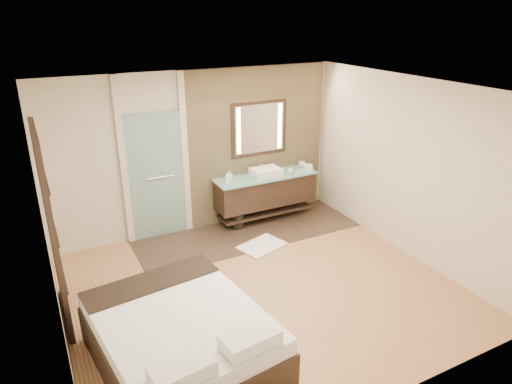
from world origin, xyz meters
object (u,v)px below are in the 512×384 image
vanity (265,190)px  waste_bin (238,221)px  mirror_unit (259,128)px  bed (182,339)px

vanity → waste_bin: (-0.58, -0.07, -0.44)m
vanity → mirror_unit: 1.10m
bed → waste_bin: size_ratio=7.75×
mirror_unit → bed: (-2.51, -3.02, -1.33)m
vanity → waste_bin: vanity is taller
vanity → waste_bin: bearing=-173.3°
vanity → bed: bearing=-132.0°
vanity → bed: 3.75m
mirror_unit → vanity: bearing=-90.0°
mirror_unit → waste_bin: mirror_unit is taller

